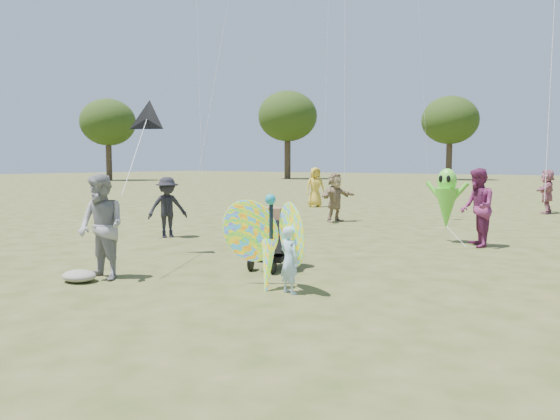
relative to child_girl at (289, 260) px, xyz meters
The scene contains 13 objects.
ground 0.98m from the child_girl, 134.17° to the right, with size 160.00×160.00×0.00m, color #51592B.
child_girl is the anchor object (origin of this frame).
adult_man 3.15m from the child_girl, 162.03° to the right, with size 0.83×0.64×1.70m, color gray.
grey_bag 3.42m from the child_girl, 157.65° to the right, with size 0.58×0.48×0.19m, color gray.
crowd_b 6.56m from the child_girl, 152.08° to the left, with size 0.98×0.56×1.51m, color black.
crowd_d 9.61m from the child_girl, 115.71° to the left, with size 1.44×0.46×1.56m, color #967B5C.
crowd_e 6.08m from the child_girl, 80.90° to the left, with size 0.85×0.67×1.76m, color #732655.
crowd_g 15.24m from the child_girl, 120.25° to the left, with size 0.81×0.53×1.67m, color gold.
crowd_j 15.62m from the child_girl, 87.08° to the left, with size 1.50×0.48×1.62m, color #A75F72.
jogging_stroller 1.84m from the child_girl, 132.10° to the left, with size 0.75×1.14×1.09m.
butterfly_kite 0.46m from the child_girl, behind, with size 1.74×0.75×1.62m.
delta_kite_rig 4.86m from the child_girl, 165.76° to the left, with size 2.07×2.27×1.79m.
alien_kite 6.24m from the child_girl, 88.26° to the left, with size 1.12×0.69×1.74m.
Camera 1 is at (4.94, -5.76, 1.88)m, focal length 35.00 mm.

